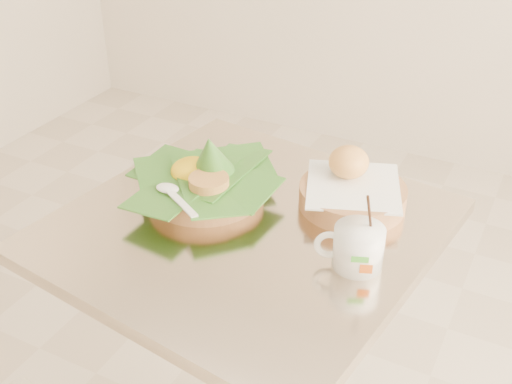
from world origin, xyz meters
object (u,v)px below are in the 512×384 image
at_px(cafe_table, 247,306).
at_px(bread_basket, 352,190).
at_px(rice_basket, 205,178).
at_px(coffee_mug, 357,246).

xyz_separation_m(cafe_table, bread_basket, (0.16, 0.16, 0.25)).
distance_m(rice_basket, coffee_mug, 0.38).
bearing_deg(bread_basket, rice_basket, -159.04).
relative_size(rice_basket, bread_basket, 1.28).
bearing_deg(rice_basket, bread_basket, 20.96).
height_order(rice_basket, coffee_mug, same).
distance_m(cafe_table, coffee_mug, 0.36).
bearing_deg(cafe_table, coffee_mug, -6.83).
xyz_separation_m(cafe_table, rice_basket, (-0.13, 0.05, 0.26)).
height_order(cafe_table, bread_basket, bread_basket).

